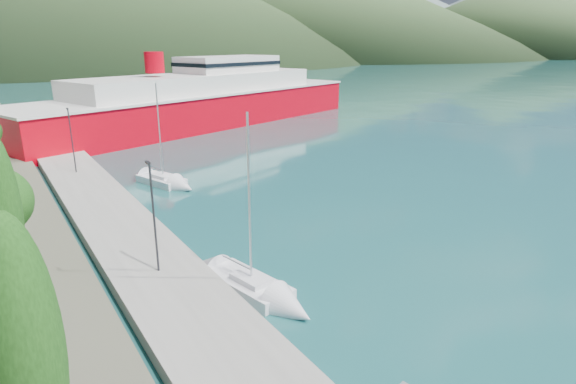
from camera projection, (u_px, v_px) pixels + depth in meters
ground at (54, 96)px, 117.00m from camera, size 1400.00×1400.00×0.00m
quay at (104, 210)px, 36.75m from camera, size 5.00×88.00×0.80m
lamp_posts at (147, 208)px, 26.10m from camera, size 0.15×46.05×6.06m
sailboat_near at (270, 297)px, 24.50m from camera, size 3.61×7.53×10.40m
sailboat_mid at (173, 184)px, 43.82m from camera, size 4.26×7.19×10.07m
ferry at (203, 102)px, 75.19m from camera, size 60.94×31.28×11.92m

